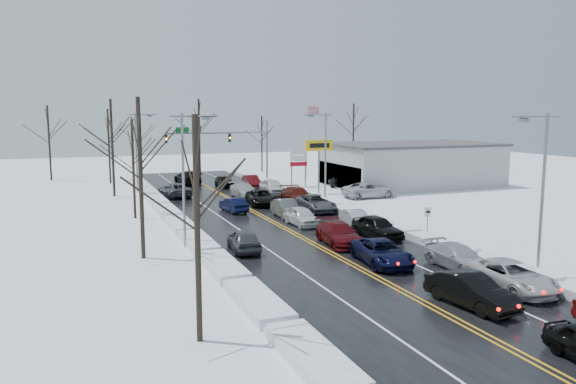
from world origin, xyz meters
name	(u,v)px	position (x,y,z in m)	size (l,w,h in m)	color
ground	(281,227)	(0.00, 0.00, 0.00)	(160.00, 160.00, 0.00)	white
road_surface	(273,222)	(0.00, 2.00, 0.01)	(14.00, 84.00, 0.01)	black
snow_bank_left	(182,229)	(-7.60, 2.00, 0.00)	(1.74, 72.00, 0.53)	white
snow_bank_right	(354,216)	(7.60, 2.00, 0.00)	(1.74, 72.00, 0.53)	white
traffic_signal_mast	(229,141)	(3.45, 27.99, 5.48)	(13.28, 0.39, 8.00)	slate
tires_plus_sign	(319,149)	(10.50, 15.99, 4.99)	(3.20, 0.34, 6.00)	slate
used_vehicles_sign	(299,160)	(10.50, 22.00, 3.32)	(2.20, 0.22, 4.65)	slate
speed_limit_sign	(428,217)	(8.20, -8.00, 1.63)	(0.55, 0.09, 2.35)	slate
flagpole	(308,135)	(15.17, 30.00, 5.93)	(1.87, 1.20, 10.00)	silver
dealership_building	(411,164)	(23.98, 18.00, 2.66)	(20.40, 12.40, 5.30)	#A7A7A2
streetlight_se	(541,182)	(8.30, -18.00, 5.31)	(3.20, 0.25, 9.00)	slate
streetlight_ne	(324,150)	(8.30, 10.00, 5.31)	(3.20, 0.25, 9.00)	slate
streetlight_sw	(186,169)	(-8.30, -4.00, 5.31)	(3.20, 0.25, 9.00)	slate
streetlight_nw	(138,146)	(-8.30, 24.00, 5.31)	(3.20, 0.25, 9.00)	slate
tree_left_a	(196,185)	(-11.00, -20.00, 6.29)	(3.60, 3.60, 9.00)	#2D231C
tree_left_b	(139,147)	(-11.50, -6.00, 6.99)	(4.00, 4.00, 10.00)	#2D231C
tree_left_c	(133,149)	(-10.50, 8.00, 5.94)	(3.40, 3.40, 8.50)	#2D231C
tree_left_d	(112,129)	(-11.20, 22.00, 7.33)	(4.20, 4.20, 10.50)	#2D231C
tree_left_e	(108,132)	(-10.80, 34.00, 6.64)	(3.80, 3.80, 9.50)	#2D231C
tree_far_a	(48,128)	(-18.00, 40.00, 6.99)	(4.00, 4.00, 10.00)	#2D231C
tree_far_b	(141,132)	(-6.00, 41.00, 6.29)	(3.60, 3.60, 9.00)	#2D231C
tree_far_c	(199,122)	(2.00, 39.00, 7.68)	(4.40, 4.40, 11.00)	#2D231C
tree_far_d	(262,133)	(12.00, 40.50, 5.94)	(3.40, 3.40, 8.50)	#2D231C
tree_far_e	(353,123)	(28.00, 41.00, 7.33)	(4.20, 4.20, 10.50)	#2D231C
queued_car_1	(470,306)	(1.75, -20.66, 0.00)	(1.65, 4.72, 1.56)	black
queued_car_2	(382,264)	(1.72, -12.65, 0.00)	(2.43, 5.28, 1.47)	black
queued_car_3	(339,244)	(1.56, -7.14, 0.00)	(2.13, 5.23, 1.52)	#520A10
queued_car_4	(302,225)	(1.73, -0.03, 0.00)	(1.76, 4.36, 1.49)	silver
queued_car_5	(286,217)	(1.81, 3.59, 0.00)	(1.63, 4.67, 1.54)	#434548
queued_car_6	(261,205)	(1.90, 10.74, 0.00)	(2.46, 5.33, 1.48)	black
queued_car_7	(244,198)	(1.70, 15.95, 0.00)	(2.12, 5.23, 1.52)	#AEB0B6
queued_car_8	(224,187)	(1.83, 24.70, 0.00)	(1.72, 4.27, 1.45)	black
queued_car_10	(511,290)	(5.33, -19.39, 0.00)	(2.46, 5.33, 1.48)	#B9B9BB
queued_car_11	(457,268)	(5.34, -15.09, 0.00)	(1.95, 4.81, 1.40)	#A0A2A8
queued_car_12	(377,238)	(5.07, -6.32, 0.00)	(1.92, 4.76, 1.62)	black
queued_car_13	(356,228)	(5.37, -2.49, 0.00)	(1.45, 4.15, 1.37)	#A6A8AE
queued_car_14	(316,211)	(5.45, 5.48, 0.00)	(2.51, 5.44, 1.51)	#444749
queued_car_15	(297,204)	(5.40, 9.86, 0.00)	(2.32, 5.71, 1.66)	#4B110A
queued_car_16	(273,194)	(5.35, 17.01, 0.00)	(2.01, 5.01, 1.71)	silver
queued_car_17	(252,187)	(5.10, 24.05, 0.00)	(1.50, 4.29, 1.41)	#4C0A0E
oncoming_car_0	(234,212)	(-1.74, 7.86, 0.00)	(1.41, 4.06, 1.34)	black
oncoming_car_1	(174,197)	(-5.17, 19.23, 0.00)	(2.51, 5.44, 1.51)	#44484A
oncoming_car_2	(188,184)	(-1.68, 29.41, 0.00)	(2.41, 5.92, 1.72)	black
oncoming_car_3	(244,251)	(-5.09, -6.51, 0.00)	(1.75, 4.35, 1.48)	#404345
parked_car_0	(369,198)	(14.13, 10.98, 0.00)	(2.70, 5.85, 1.62)	silver
parked_car_1	(371,191)	(16.91, 15.44, 0.00)	(2.37, 5.83, 1.69)	#9A9CA1
parked_car_2	(335,186)	(14.89, 20.67, 0.00)	(2.03, 5.05, 1.72)	black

